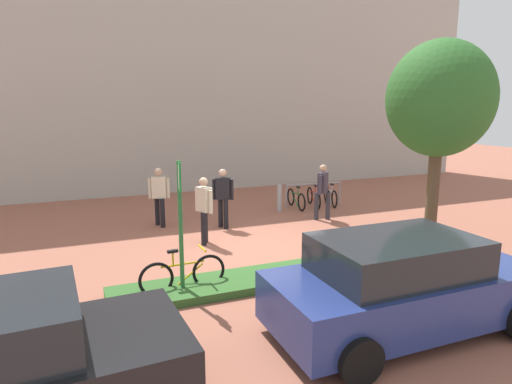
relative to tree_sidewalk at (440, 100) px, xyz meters
name	(u,v)px	position (x,y,z in m)	size (l,w,h in m)	color
ground_plane	(256,248)	(-3.62, 2.00, -3.60)	(60.00, 60.00, 0.00)	#9E5B47
building_facade	(176,67)	(-3.62, 10.43, 1.40)	(28.00, 1.20, 10.00)	#B2ADA3
planter_strip	(285,275)	(-3.82, -0.07, -3.52)	(7.00, 1.10, 0.16)	#336028
tree_sidewalk	(440,100)	(0.00, 0.00, 0.00)	(2.36, 2.36, 4.93)	brown
parking_sign_post	(180,209)	(-5.94, -0.07, -1.95)	(0.08, 0.36, 2.53)	#2D7238
bike_at_sign	(183,274)	(-5.89, 0.08, -3.25)	(1.68, 0.42, 0.86)	black
bike_rack_cluster	(314,197)	(0.00, 5.51, -3.25)	(2.11, 1.55, 0.83)	#99999E
bollard_steel	(280,198)	(-1.42, 5.29, -3.15)	(0.16, 0.16, 0.90)	#ADADB2
person_suited_navy	(323,188)	(-0.66, 3.81, -2.62)	(0.49, 0.45, 1.72)	#2D2D38
person_suited_dark	(223,195)	(-3.79, 4.07, -2.62)	(0.56, 0.39, 1.72)	black
person_shirt_white	(204,206)	(-4.70, 2.83, -2.62)	(0.38, 0.57, 1.72)	black
person_shirt_blue	(159,193)	(-5.45, 4.94, -2.62)	(0.59, 0.48, 1.72)	black
car_navy_sedan	(403,285)	(-3.08, -2.68, -2.85)	(4.30, 2.02, 1.54)	navy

